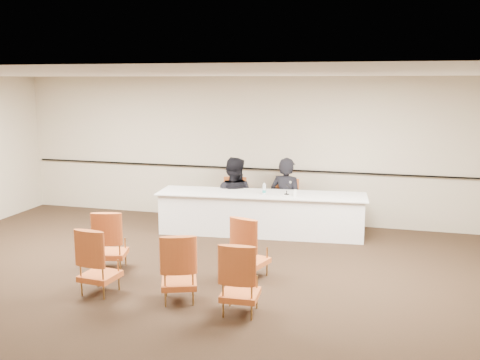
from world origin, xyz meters
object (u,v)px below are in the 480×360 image
(panelist_main, at_px, (286,203))
(panel_table, at_px, (261,214))
(panelist_main_chair, at_px, (286,204))
(aud_chair_back_right, at_px, (240,277))
(drinking_glass, at_px, (264,192))
(coffee_cup, at_px, (295,193))
(aud_chair_back_left, at_px, (99,260))
(water_bottle, at_px, (264,189))
(aud_chair_front_right, at_px, (251,247))
(aud_chair_front_left, at_px, (111,240))
(panelist_second, at_px, (233,202))
(microphone, at_px, (287,188))
(panelist_second_chair, at_px, (233,202))
(aud_chair_back_mid, at_px, (179,267))

(panelist_main, bearing_deg, panel_table, 71.13)
(panelist_main_chair, distance_m, aud_chair_back_right, 4.19)
(panel_table, height_order, drinking_glass, drinking_glass)
(coffee_cup, relative_size, aud_chair_back_left, 0.13)
(water_bottle, bearing_deg, aud_chair_front_right, -82.36)
(aud_chair_front_left, distance_m, aud_chair_back_right, 2.59)
(panelist_second, relative_size, microphone, 7.43)
(panelist_second_chair, xyz_separation_m, drinking_glass, (0.78, -0.62, 0.37))
(panel_table, distance_m, panelist_main, 0.73)
(aud_chair_back_left, bearing_deg, water_bottle, 70.92)
(panelist_main_chair, bearing_deg, aud_chair_back_left, -119.82)
(panelist_main, height_order, aud_chair_front_left, panelist_main)
(water_bottle, xyz_separation_m, aud_chair_back_left, (-1.57, -3.35, -0.43))
(coffee_cup, relative_size, aud_chair_front_left, 0.13)
(panelist_main, xyz_separation_m, aud_chair_front_right, (0.01, -2.93, -0.02))
(water_bottle, distance_m, aud_chair_front_left, 3.11)
(microphone, height_order, drinking_glass, microphone)
(panelist_main, relative_size, microphone, 7.46)
(water_bottle, xyz_separation_m, aud_chair_back_right, (0.48, -3.47, -0.43))
(aud_chair_back_left, distance_m, aud_chair_back_mid, 1.15)
(panelist_second_chair, xyz_separation_m, coffee_cup, (1.37, -0.62, 0.38))
(panelist_second_chair, bearing_deg, aud_chair_front_right, -74.41)
(panelist_second, relative_size, aud_chair_back_left, 1.94)
(aud_chair_front_left, distance_m, aud_chair_back_mid, 1.72)
(aud_chair_front_right, xyz_separation_m, aud_chair_back_right, (0.18, -1.26, 0.00))
(panel_table, height_order, aud_chair_front_left, aud_chair_front_left)
(panelist_second, xyz_separation_m, aud_chair_back_left, (-0.78, -3.97, 0.00))
(microphone, xyz_separation_m, coffee_cup, (0.18, -0.10, -0.06))
(panelist_second_chair, xyz_separation_m, aud_chair_back_left, (-0.78, -3.97, 0.00))
(microphone, relative_size, aud_chair_front_right, 0.26)
(panelist_main, distance_m, aud_chair_back_left, 4.47)
(drinking_glass, bearing_deg, panelist_main, 67.80)
(panelist_main_chair, bearing_deg, aud_chair_front_right, -95.18)
(panelist_second, xyz_separation_m, aud_chair_back_right, (1.26, -4.09, 0.00))
(aud_chair_back_mid, distance_m, aud_chair_back_right, 0.91)
(drinking_glass, bearing_deg, coffee_cup, -0.46)
(aud_chair_front_left, height_order, aud_chair_back_mid, same)
(aud_chair_front_right, bearing_deg, panelist_second, 128.36)
(aud_chair_front_right, xyz_separation_m, aud_chair_back_left, (-1.86, -1.14, 0.00))
(aud_chair_front_right, bearing_deg, water_bottle, 115.10)
(aud_chair_back_right, bearing_deg, panelist_second, 104.05)
(drinking_glass, xyz_separation_m, aud_chair_front_left, (-1.89, -2.43, -0.37))
(panelist_second_chair, distance_m, aud_chair_front_left, 3.25)
(aud_chair_front_left, relative_size, aud_chair_front_right, 1.00)
(panelist_second, bearing_deg, microphone, 158.72)
(panelist_main, bearing_deg, aud_chair_front_left, 67.42)
(panelist_main_chair, height_order, aud_chair_back_right, same)
(panelist_second, height_order, microphone, panelist_second)
(panel_table, bearing_deg, aud_chair_front_left, -130.92)
(drinking_glass, distance_m, aud_chair_back_right, 3.52)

